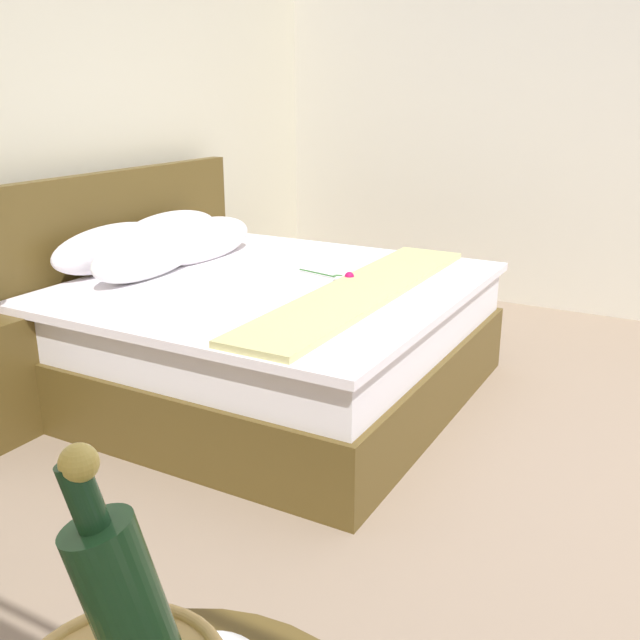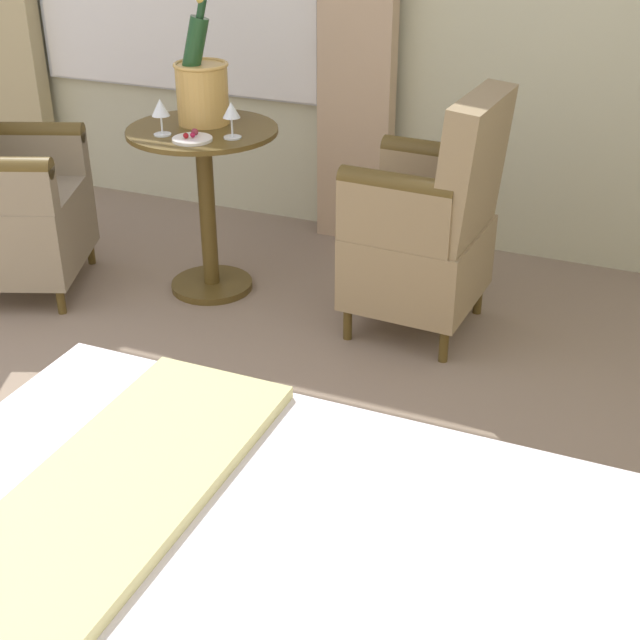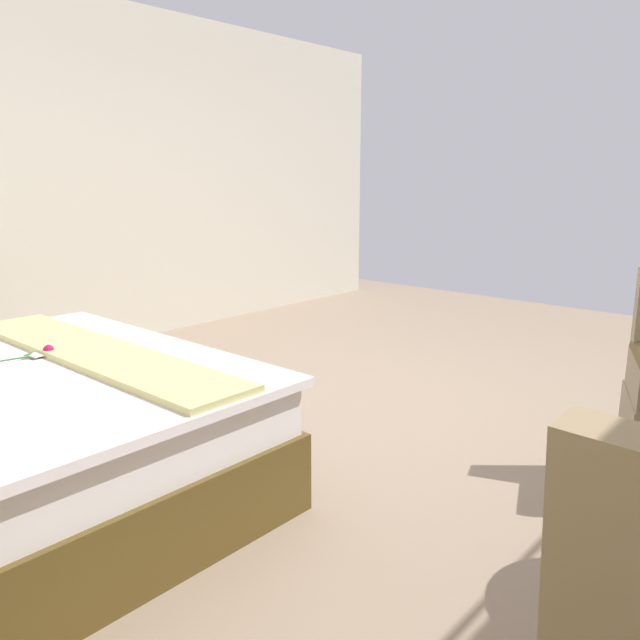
{
  "view_description": "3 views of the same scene",
  "coord_description": "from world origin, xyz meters",
  "views": [
    {
      "loc": [
        -2.4,
        0.14,
        1.55
      ],
      "look_at": [
        -0.35,
        1.27,
        0.79
      ],
      "focal_mm": 40.0,
      "sensor_mm": 36.0,
      "label": 1
    },
    {
      "loc": [
        1.2,
        2.46,
        1.76
      ],
      "look_at": [
        -0.69,
        1.67,
        0.66
      ],
      "focal_mm": 50.0,
      "sensor_mm": 36.0,
      "label": 2
    },
    {
      "loc": [
        -2.08,
        2.95,
        1.43
      ],
      "look_at": [
        -0.61,
        1.29,
        0.92
      ],
      "focal_mm": 35.0,
      "sensor_mm": 36.0,
      "label": 3
    }
  ],
  "objects": [
    {
      "name": "wall_far_side",
      "position": [
        2.88,
        0.0,
        1.42
      ],
      "size": [
        0.12,
        6.64,
        2.84
      ],
      "color": "beige",
      "rests_on": "ground"
    },
    {
      "name": "ground_plane",
      "position": [
        0.0,
        0.0,
        0.0
      ],
      "size": [
        8.02,
        8.02,
        0.0
      ],
      "primitive_type": "plane",
      "color": "gray"
    }
  ]
}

